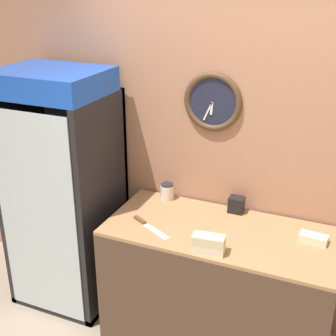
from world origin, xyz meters
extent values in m
cube|color=#AD7A5B|center=(0.00, 1.34, 1.35)|extent=(5.20, 0.06, 2.70)
torus|color=#4C3823|center=(-0.22, 1.30, 1.72)|extent=(0.43, 0.05, 0.43)
cylinder|color=#1E2338|center=(-0.22, 1.30, 1.72)|extent=(0.35, 0.01, 0.35)
cube|color=white|center=(-0.22, 1.29, 1.68)|extent=(0.02, 0.01, 0.09)
cube|color=white|center=(-0.25, 1.29, 1.65)|extent=(0.07, 0.01, 0.14)
cube|color=#4C3828|center=(0.00, 0.92, 0.45)|extent=(1.61, 0.74, 0.90)
cube|color=#9E754C|center=(0.00, 0.92, 0.91)|extent=(1.61, 0.74, 0.02)
cube|color=black|center=(-1.31, 1.27, 0.88)|extent=(0.78, 0.04, 1.76)
cube|color=black|center=(-1.68, 0.95, 0.88)|extent=(0.05, 0.69, 1.76)
cube|color=black|center=(-0.95, 0.95, 0.88)|extent=(0.05, 0.69, 1.76)
cube|color=black|center=(-1.31, 0.95, 0.03)|extent=(0.78, 0.69, 0.05)
cube|color=white|center=(-1.31, 1.24, 0.88)|extent=(0.68, 0.02, 1.66)
cube|color=silver|center=(-1.31, 0.60, 0.88)|extent=(0.68, 0.01, 1.66)
cube|color=blue|center=(-1.31, 0.91, 1.85)|extent=(0.78, 0.62, 0.18)
cube|color=silver|center=(-1.31, 0.93, 0.42)|extent=(0.66, 0.57, 0.01)
cube|color=silver|center=(-1.31, 0.93, 0.73)|extent=(0.66, 0.57, 0.01)
cube|color=silver|center=(-1.31, 0.93, 1.05)|extent=(0.66, 0.57, 0.01)
cube|color=silver|center=(-1.31, 0.93, 1.36)|extent=(0.66, 0.57, 0.01)
cylinder|color=#5B2D19|center=(-1.51, 0.68, 0.82)|extent=(0.06, 0.06, 0.17)
cylinder|color=#5B2D19|center=(-1.51, 0.68, 0.94)|extent=(0.03, 0.03, 0.07)
cylinder|color=#2D6B38|center=(-1.03, 0.68, 1.45)|extent=(0.06, 0.06, 0.16)
cylinder|color=#2D6B38|center=(-1.03, 0.68, 1.56)|extent=(0.02, 0.02, 0.07)
cylinder|color=#B2BCCC|center=(-1.25, 0.69, 0.82)|extent=(0.07, 0.07, 0.17)
cylinder|color=#B2BCCC|center=(-1.25, 0.69, 0.94)|extent=(0.03, 0.03, 0.07)
cylinder|color=#72337F|center=(-1.17, 0.69, 0.48)|extent=(0.07, 0.07, 0.12)
cylinder|color=#72337F|center=(-1.17, 0.69, 0.57)|extent=(0.03, 0.03, 0.05)
cylinder|color=navy|center=(-1.44, 0.69, 1.43)|extent=(0.07, 0.07, 0.13)
cylinder|color=navy|center=(-1.44, 0.69, 1.52)|extent=(0.03, 0.03, 0.05)
cylinder|color=#72337F|center=(-1.57, 0.69, 1.11)|extent=(0.07, 0.07, 0.11)
cylinder|color=#72337F|center=(-1.57, 0.69, 1.19)|extent=(0.03, 0.03, 0.05)
cube|color=beige|center=(0.01, 0.63, 0.96)|extent=(0.22, 0.12, 0.06)
cube|color=beige|center=(0.01, 0.63, 1.02)|extent=(0.22, 0.12, 0.06)
cube|color=beige|center=(0.61, 1.02, 0.95)|extent=(0.19, 0.11, 0.05)
cube|color=silver|center=(-0.41, 0.72, 0.93)|extent=(0.25, 0.16, 0.00)
cube|color=brown|center=(-0.57, 0.81, 0.94)|extent=(0.12, 0.08, 0.02)
cylinder|color=silver|center=(-0.54, 1.21, 0.98)|extent=(0.10, 0.10, 0.12)
cylinder|color=#262628|center=(-0.54, 1.21, 1.05)|extent=(0.10, 0.10, 0.01)
cube|color=black|center=(0.02, 1.22, 0.99)|extent=(0.11, 0.09, 0.12)
camera|label=1|loc=(0.78, -1.80, 2.58)|focal=50.00mm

